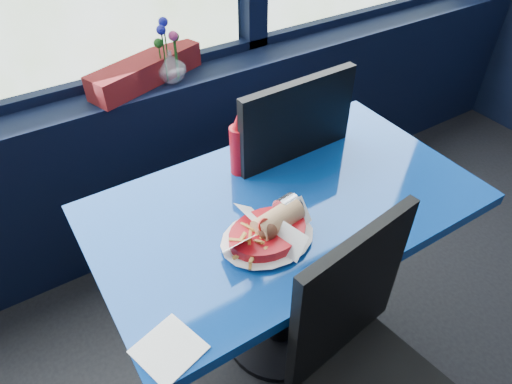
{
  "coord_description": "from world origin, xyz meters",
  "views": [
    {
      "loc": [
        -0.35,
        1.16,
        1.7
      ],
      "look_at": [
        0.18,
        1.98,
        0.86
      ],
      "focal_mm": 32.0,
      "sensor_mm": 36.0,
      "label": 1
    }
  ],
  "objects_px": {
    "planter_box": "(146,71)",
    "flower_vase": "(170,63)",
    "food_basket": "(269,232)",
    "soda_cup": "(327,119)",
    "near_table": "(284,240)",
    "chair_near_back": "(274,170)",
    "ketchup_bottle": "(239,147)",
    "chair_near_front": "(365,369)"
  },
  "relations": [
    {
      "from": "near_table",
      "to": "planter_box",
      "type": "bearing_deg",
      "value": 96.28
    },
    {
      "from": "food_basket",
      "to": "ketchup_bottle",
      "type": "relative_size",
      "value": 1.26
    },
    {
      "from": "near_table",
      "to": "flower_vase",
      "type": "relative_size",
      "value": 4.63
    },
    {
      "from": "planter_box",
      "to": "soda_cup",
      "type": "distance_m",
      "value": 0.78
    },
    {
      "from": "soda_cup",
      "to": "planter_box",
      "type": "bearing_deg",
      "value": 123.37
    },
    {
      "from": "flower_vase",
      "to": "food_basket",
      "type": "relative_size",
      "value": 0.91
    },
    {
      "from": "chair_near_front",
      "to": "flower_vase",
      "type": "xyz_separation_m",
      "value": [
        0.07,
        1.31,
        0.34
      ]
    },
    {
      "from": "near_table",
      "to": "soda_cup",
      "type": "height_order",
      "value": "soda_cup"
    },
    {
      "from": "near_table",
      "to": "ketchup_bottle",
      "type": "bearing_deg",
      "value": 103.2
    },
    {
      "from": "planter_box",
      "to": "ketchup_bottle",
      "type": "distance_m",
      "value": 0.67
    },
    {
      "from": "soda_cup",
      "to": "chair_near_back",
      "type": "bearing_deg",
      "value": 151.47
    },
    {
      "from": "flower_vase",
      "to": "food_basket",
      "type": "distance_m",
      "value": 0.95
    },
    {
      "from": "near_table",
      "to": "chair_near_front",
      "type": "relative_size",
      "value": 1.27
    },
    {
      "from": "ketchup_bottle",
      "to": "chair_near_front",
      "type": "bearing_deg",
      "value": -91.93
    },
    {
      "from": "near_table",
      "to": "food_basket",
      "type": "relative_size",
      "value": 4.19
    },
    {
      "from": "flower_vase",
      "to": "food_basket",
      "type": "xyz_separation_m",
      "value": [
        -0.14,
        -0.94,
        -0.1
      ]
    },
    {
      "from": "planter_box",
      "to": "flower_vase",
      "type": "relative_size",
      "value": 1.97
    },
    {
      "from": "soda_cup",
      "to": "food_basket",
      "type": "bearing_deg",
      "value": -145.11
    },
    {
      "from": "planter_box",
      "to": "near_table",
      "type": "bearing_deg",
      "value": -102.89
    },
    {
      "from": "near_table",
      "to": "ketchup_bottle",
      "type": "relative_size",
      "value": 5.29
    },
    {
      "from": "ketchup_bottle",
      "to": "soda_cup",
      "type": "bearing_deg",
      "value": 2.27
    },
    {
      "from": "near_table",
      "to": "chair_near_back",
      "type": "xyz_separation_m",
      "value": [
        0.17,
        0.31,
        0.03
      ]
    },
    {
      "from": "chair_near_back",
      "to": "flower_vase",
      "type": "height_order",
      "value": "flower_vase"
    },
    {
      "from": "chair_near_front",
      "to": "ketchup_bottle",
      "type": "bearing_deg",
      "value": 80.37
    },
    {
      "from": "chair_near_front",
      "to": "flower_vase",
      "type": "distance_m",
      "value": 1.35
    },
    {
      "from": "planter_box",
      "to": "soda_cup",
      "type": "height_order",
      "value": "soda_cup"
    },
    {
      "from": "chair_near_front",
      "to": "chair_near_back",
      "type": "bearing_deg",
      "value": 65.62
    },
    {
      "from": "planter_box",
      "to": "ketchup_bottle",
      "type": "height_order",
      "value": "ketchup_bottle"
    },
    {
      "from": "food_basket",
      "to": "flower_vase",
      "type": "bearing_deg",
      "value": 97.85
    },
    {
      "from": "near_table",
      "to": "flower_vase",
      "type": "height_order",
      "value": "flower_vase"
    },
    {
      "from": "near_table",
      "to": "chair_near_front",
      "type": "bearing_deg",
      "value": -98.36
    },
    {
      "from": "chair_near_front",
      "to": "chair_near_back",
      "type": "relative_size",
      "value": 0.91
    },
    {
      "from": "chair_near_back",
      "to": "planter_box",
      "type": "bearing_deg",
      "value": -66.29
    },
    {
      "from": "ketchup_bottle",
      "to": "soda_cup",
      "type": "relative_size",
      "value": 0.82
    },
    {
      "from": "planter_box",
      "to": "flower_vase",
      "type": "xyz_separation_m",
      "value": [
        0.09,
        -0.04,
        0.03
      ]
    },
    {
      "from": "planter_box",
      "to": "soda_cup",
      "type": "bearing_deg",
      "value": -75.81
    },
    {
      "from": "chair_near_back",
      "to": "planter_box",
      "type": "height_order",
      "value": "chair_near_back"
    },
    {
      "from": "chair_near_front",
      "to": "chair_near_back",
      "type": "height_order",
      "value": "chair_near_back"
    },
    {
      "from": "food_basket",
      "to": "soda_cup",
      "type": "height_order",
      "value": "soda_cup"
    },
    {
      "from": "food_basket",
      "to": "near_table",
      "type": "bearing_deg",
      "value": 54.41
    },
    {
      "from": "food_basket",
      "to": "soda_cup",
      "type": "distance_m",
      "value": 0.58
    },
    {
      "from": "ketchup_bottle",
      "to": "near_table",
      "type": "bearing_deg",
      "value": -76.8
    }
  ]
}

